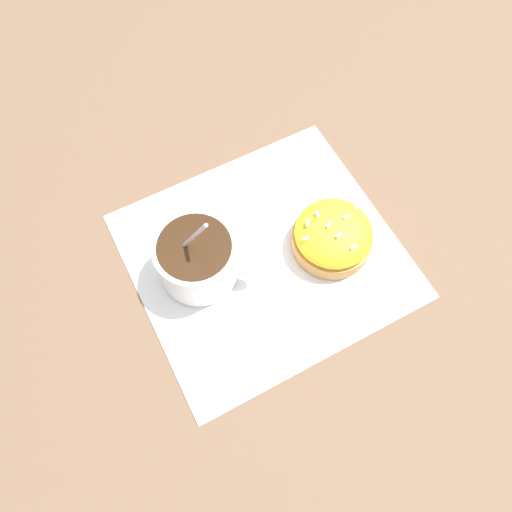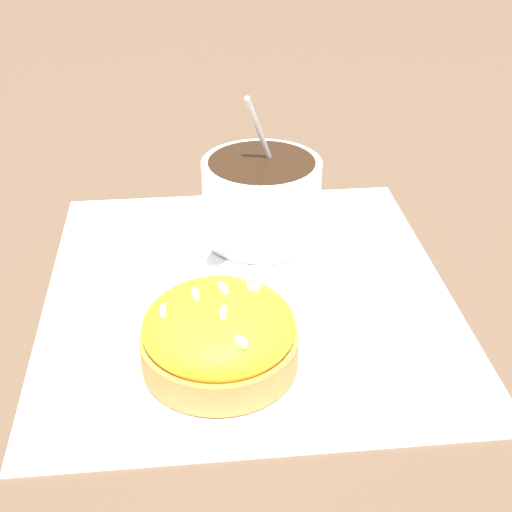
{
  "view_description": "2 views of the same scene",
  "coord_description": "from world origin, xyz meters",
  "views": [
    {
      "loc": [
        -0.1,
        -0.23,
        0.52
      ],
      "look_at": [
        -0.02,
        -0.01,
        0.03
      ],
      "focal_mm": 35.0,
      "sensor_mm": 36.0,
      "label": 1
    },
    {
      "loc": [
        0.4,
        0.01,
        0.28
      ],
      "look_at": [
        0.01,
        0.01,
        0.03
      ],
      "focal_mm": 50.0,
      "sensor_mm": 36.0,
      "label": 2
    }
  ],
  "objects": [
    {
      "name": "ground_plane",
      "position": [
        0.0,
        0.0,
        0.0
      ],
      "size": [
        3.0,
        3.0,
        0.0
      ],
      "primitive_type": "plane",
      "color": "brown"
    },
    {
      "name": "frosted_pastry",
      "position": [
        0.08,
        -0.01,
        0.02
      ],
      "size": [
        0.09,
        0.09,
        0.05
      ],
      "color": "#C18442",
      "rests_on": "paper_napkin"
    },
    {
      "name": "coffee_cup",
      "position": [
        -0.08,
        0.01,
        0.04
      ],
      "size": [
        0.1,
        0.09,
        0.12
      ],
      "color": "white",
      "rests_on": "paper_napkin"
    },
    {
      "name": "paper_napkin",
      "position": [
        0.0,
        0.0,
        0.0
      ],
      "size": [
        0.33,
        0.31,
        0.0
      ],
      "color": "white",
      "rests_on": "ground_plane"
    }
  ]
}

